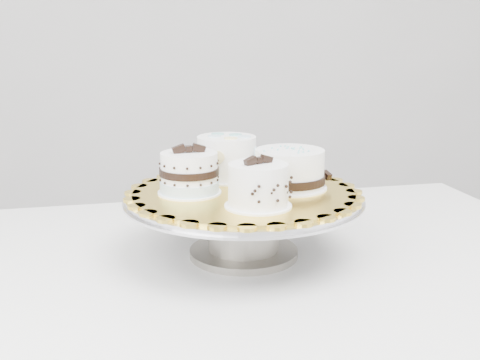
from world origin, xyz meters
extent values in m
cube|color=white|center=(0.00, 0.24, 0.73)|extent=(1.25, 0.85, 0.04)
cube|color=white|center=(0.57, 0.59, 0.35)|extent=(0.05, 0.05, 0.71)
cylinder|color=gray|center=(0.00, 0.27, 0.76)|extent=(0.19, 0.19, 0.01)
cylinder|color=gray|center=(0.00, 0.27, 0.80)|extent=(0.12, 0.12, 0.10)
cylinder|color=silver|center=(0.00, 0.27, 0.85)|extent=(0.40, 0.40, 0.01)
cylinder|color=silver|center=(0.00, 0.27, 0.85)|extent=(0.41, 0.41, 0.00)
cylinder|color=gold|center=(0.00, 0.27, 0.86)|extent=(0.38, 0.38, 0.01)
cylinder|color=white|center=(0.00, 0.17, 0.87)|extent=(0.10, 0.10, 0.00)
cylinder|color=white|center=(0.00, 0.17, 0.90)|extent=(0.12, 0.12, 0.06)
cylinder|color=white|center=(-0.09, 0.28, 0.87)|extent=(0.11, 0.11, 0.00)
cylinder|color=white|center=(-0.09, 0.28, 0.90)|extent=(0.10, 0.10, 0.07)
cylinder|color=silver|center=(-0.09, 0.28, 0.88)|extent=(0.10, 0.10, 0.02)
cylinder|color=black|center=(-0.09, 0.28, 0.90)|extent=(0.10, 0.10, 0.01)
cylinder|color=white|center=(0.00, 0.36, 0.87)|extent=(0.12, 0.12, 0.00)
cylinder|color=white|center=(0.00, 0.36, 0.91)|extent=(0.14, 0.14, 0.07)
cylinder|color=white|center=(0.09, 0.27, 0.87)|extent=(0.13, 0.13, 0.00)
cylinder|color=white|center=(0.09, 0.27, 0.90)|extent=(0.14, 0.14, 0.06)
cylinder|color=black|center=(0.09, 0.27, 0.88)|extent=(0.12, 0.12, 0.01)
camera|label=1|loc=(-0.24, -0.68, 1.13)|focal=45.00mm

